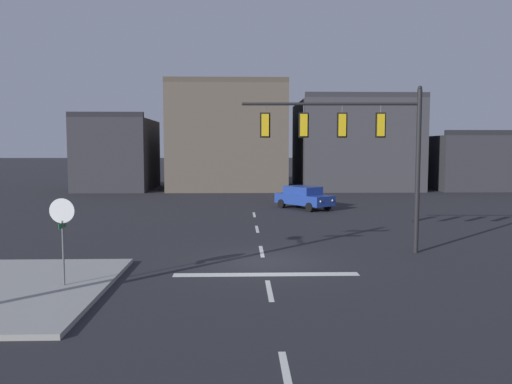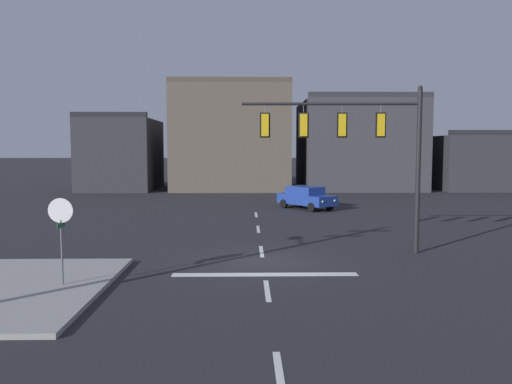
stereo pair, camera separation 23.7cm
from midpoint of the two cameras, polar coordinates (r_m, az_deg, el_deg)
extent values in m
plane|color=#232328|center=(20.08, 1.11, -7.66)|extent=(400.00, 400.00, 0.00)
cube|color=gray|center=(17.51, -23.98, -9.72)|extent=(5.00, 8.00, 0.15)
cube|color=silver|center=(18.14, 1.36, -9.02)|extent=(6.40, 0.50, 0.01)
cube|color=silver|center=(10.56, 3.31, -19.52)|extent=(0.16, 2.40, 0.01)
cube|color=silver|center=(16.21, 1.66, -10.72)|extent=(0.16, 2.40, 0.01)
cube|color=silver|center=(22.04, 0.91, -6.52)|extent=(0.16, 2.40, 0.01)
cube|color=silver|center=(27.94, 0.49, -4.08)|extent=(0.16, 2.40, 0.01)
cube|color=silver|center=(33.88, 0.21, -2.50)|extent=(0.16, 2.40, 0.01)
cylinder|color=black|center=(22.34, 17.63, 2.10)|extent=(0.20, 0.20, 6.73)
cylinder|color=black|center=(21.63, 8.50, 9.53)|extent=(7.22, 0.37, 0.12)
sphere|color=black|center=(22.45, 17.86, 10.84)|extent=(0.18, 0.18, 0.18)
cylinder|color=#56565B|center=(21.97, 13.83, 8.76)|extent=(0.03, 0.03, 0.35)
cube|color=gold|center=(21.94, 13.80, 7.13)|extent=(0.31, 0.25, 0.90)
sphere|color=green|center=(22.08, 13.74, 7.85)|extent=(0.20, 0.20, 0.20)
sphere|color=#2D2314|center=(22.07, 13.72, 7.12)|extent=(0.20, 0.20, 0.20)
sphere|color=black|center=(22.06, 13.71, 6.39)|extent=(0.20, 0.20, 0.20)
cube|color=black|center=(21.92, 13.81, 7.13)|extent=(0.42, 0.04, 1.02)
cylinder|color=#56565B|center=(21.68, 9.74, 8.88)|extent=(0.03, 0.03, 0.35)
cube|color=gold|center=(21.65, 9.72, 7.23)|extent=(0.31, 0.25, 0.90)
sphere|color=green|center=(21.79, 9.67, 7.96)|extent=(0.20, 0.20, 0.20)
sphere|color=#2D2314|center=(21.78, 9.66, 7.22)|extent=(0.20, 0.20, 0.20)
sphere|color=black|center=(21.77, 9.65, 6.48)|extent=(0.20, 0.20, 0.20)
cube|color=black|center=(21.63, 9.72, 7.24)|extent=(0.42, 0.04, 1.02)
cylinder|color=#56565B|center=(21.50, 5.55, 8.97)|extent=(0.03, 0.03, 0.35)
cube|color=gold|center=(21.46, 5.54, 7.30)|extent=(0.31, 0.25, 0.90)
sphere|color=green|center=(21.61, 5.52, 8.03)|extent=(0.20, 0.20, 0.20)
sphere|color=#2D2314|center=(21.59, 5.51, 7.29)|extent=(0.20, 0.20, 0.20)
sphere|color=black|center=(21.58, 5.50, 6.54)|extent=(0.20, 0.20, 0.20)
cube|color=black|center=(21.44, 5.54, 7.30)|extent=(0.42, 0.04, 1.02)
cylinder|color=#56565B|center=(21.43, 1.32, 9.00)|extent=(0.03, 0.03, 0.35)
cube|color=gold|center=(21.40, 1.31, 7.33)|extent=(0.31, 0.25, 0.90)
sphere|color=green|center=(21.54, 1.31, 8.06)|extent=(0.20, 0.20, 0.20)
sphere|color=#2D2314|center=(21.53, 1.31, 7.32)|extent=(0.20, 0.20, 0.20)
sphere|color=black|center=(21.52, 1.31, 6.57)|extent=(0.20, 0.20, 0.20)
cube|color=black|center=(21.38, 1.31, 7.33)|extent=(0.42, 0.04, 1.02)
cylinder|color=#56565B|center=(17.13, -20.12, -6.49)|extent=(0.06, 0.06, 2.15)
cylinder|color=white|center=(16.92, -20.26, -1.91)|extent=(0.76, 0.03, 0.76)
cylinder|color=#B21414|center=(16.93, -20.24, -1.91)|extent=(0.68, 0.03, 0.68)
cube|color=#19592D|center=(16.97, -20.21, -3.42)|extent=(0.02, 0.64, 0.16)
cube|color=navy|center=(37.07, 5.73, -0.80)|extent=(4.06, 4.61, 0.70)
cube|color=navy|center=(37.12, 5.58, 0.19)|extent=(2.75, 2.93, 0.56)
cube|color=#2D3842|center=(36.57, 6.40, 0.08)|extent=(1.37, 1.10, 0.47)
cube|color=#2D3842|center=(37.98, 4.37, 0.27)|extent=(1.35, 1.08, 0.46)
cylinder|color=black|center=(36.67, 8.24, -1.48)|extent=(0.56, 0.65, 0.64)
cylinder|color=black|center=(35.48, 6.33, -1.68)|extent=(0.56, 0.65, 0.64)
cylinder|color=black|center=(38.74, 5.17, -1.11)|extent=(0.56, 0.65, 0.64)
cylinder|color=black|center=(37.61, 3.26, -1.28)|extent=(0.56, 0.65, 0.64)
sphere|color=silver|center=(35.92, 8.78, -0.93)|extent=(0.16, 0.16, 0.16)
sphere|color=silver|center=(35.10, 7.48, -1.05)|extent=(0.16, 0.16, 0.16)
cube|color=maroon|center=(38.67, 3.52, -0.43)|extent=(1.12, 0.84, 0.12)
cube|color=#2D2D33|center=(56.31, -14.38, 3.98)|extent=(7.19, 10.10, 7.22)
cube|color=black|center=(51.78, -15.69, 8.16)|extent=(7.19, 0.60, 0.50)
cube|color=brown|center=(56.55, -2.56, 5.80)|extent=(11.90, 13.56, 10.51)
cube|color=#493F35|center=(50.47, -2.78, 12.18)|extent=(11.90, 0.60, 0.50)
cube|color=#38383D|center=(57.19, 11.12, 5.02)|extent=(11.96, 12.33, 9.14)
cube|color=#2B2B30|center=(51.72, 12.60, 10.36)|extent=(11.96, 0.60, 0.50)
cube|color=#2D2D33|center=(59.97, 23.39, 2.98)|extent=(10.14, 9.66, 5.55)
cube|color=black|center=(55.87, 25.42, 5.90)|extent=(10.14, 0.60, 0.50)
camera|label=1|loc=(0.12, -89.69, 0.03)|focal=36.51mm
camera|label=2|loc=(0.12, 90.31, -0.03)|focal=36.51mm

